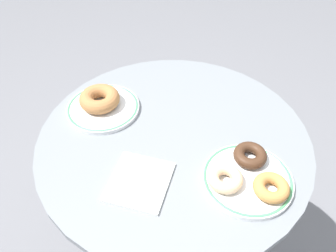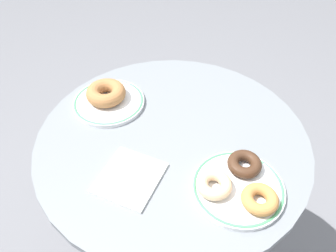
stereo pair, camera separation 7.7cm
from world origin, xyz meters
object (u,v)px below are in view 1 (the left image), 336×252
at_px(plate_right, 247,179).
at_px(plate_left, 103,108).
at_px(donut_chocolate, 250,155).
at_px(donut_glazed, 225,179).
at_px(cafe_table, 173,189).
at_px(donut_cinnamon, 100,99).
at_px(donut_old_fashioned, 271,187).
at_px(paper_napkin, 139,181).

bearing_deg(plate_right, plate_left, -175.10).
bearing_deg(donut_chocolate, donut_glazed, -95.82).
xyz_separation_m(cafe_table, donut_cinnamon, (-0.20, -0.04, 0.24)).
xyz_separation_m(cafe_table, plate_right, (0.19, -0.01, 0.22)).
distance_m(plate_left, donut_old_fashioned, 0.44).
xyz_separation_m(donut_glazed, paper_napkin, (-0.14, -0.10, -0.02)).
height_order(cafe_table, donut_cinnamon, donut_cinnamon).
bearing_deg(donut_chocolate, donut_old_fashioned, -33.01).
height_order(donut_chocolate, paper_napkin, donut_chocolate).
xyz_separation_m(donut_cinnamon, donut_glazed, (0.37, -0.01, -0.01)).
height_order(cafe_table, donut_old_fashioned, donut_old_fashioned).
bearing_deg(plate_right, paper_napkin, -140.13).
bearing_deg(plate_left, paper_napkin, -25.96).
distance_m(plate_right, donut_chocolate, 0.05).
height_order(donut_chocolate, donut_glazed, same).
distance_m(donut_glazed, paper_napkin, 0.17).
bearing_deg(donut_cinnamon, paper_napkin, -25.29).
distance_m(plate_left, plate_right, 0.39).
bearing_deg(cafe_table, donut_glazed, -15.33).
distance_m(plate_left, donut_glazed, 0.36).
distance_m(cafe_table, donut_old_fashioned, 0.34).
xyz_separation_m(donut_old_fashioned, donut_chocolate, (-0.07, 0.05, 0.00)).
distance_m(donut_chocolate, donut_glazed, 0.08).
bearing_deg(donut_old_fashioned, donut_glazed, -154.81).
bearing_deg(paper_napkin, plate_right, 39.87).
bearing_deg(paper_napkin, donut_glazed, 36.27).
relative_size(plate_left, plate_right, 0.98).
distance_m(donut_cinnamon, donut_glazed, 0.37).
distance_m(plate_left, donut_cinnamon, 0.02).
bearing_deg(donut_old_fashioned, donut_chocolate, 146.99).
xyz_separation_m(plate_right, donut_glazed, (-0.03, -0.04, 0.02)).
relative_size(cafe_table, donut_cinnamon, 7.58).
height_order(plate_right, donut_glazed, donut_glazed).
xyz_separation_m(cafe_table, plate_left, (-0.19, -0.04, 0.22)).
xyz_separation_m(cafe_table, donut_old_fashioned, (0.24, -0.01, 0.24)).
xyz_separation_m(plate_left, paper_napkin, (0.22, -0.11, -0.00)).
height_order(plate_left, paper_napkin, plate_left).
bearing_deg(donut_glazed, donut_chocolate, 84.18).
distance_m(donut_cinnamon, paper_napkin, 0.26).
bearing_deg(plate_right, donut_glazed, -127.62).
xyz_separation_m(donut_chocolate, donut_glazed, (-0.01, -0.08, 0.00)).
distance_m(plate_right, donut_old_fashioned, 0.05).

